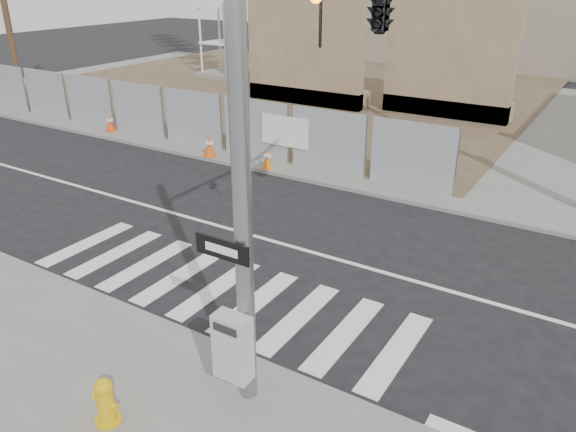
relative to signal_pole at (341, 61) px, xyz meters
The scene contains 11 objects.
ground 5.77m from the signal_pole, 140.66° to the left, with size 100.00×100.00×0.00m, color black.
sidewalk_far 16.91m from the signal_pole, 98.84° to the left, with size 50.00×20.00×0.12m, color slate.
signal_pole is the anchor object (origin of this frame).
chain_link_fence 14.80m from the signal_pole, 150.58° to the left, with size 24.60×0.04×2.00m, color gray.
concrete_wall_left 17.92m from the signal_pole, 122.11° to the left, with size 6.00×1.30×8.00m.
concrete_wall_right 16.46m from the signal_pole, 100.52° to the left, with size 5.50×1.30×8.00m.
fire_hydrant 6.24m from the signal_pole, 107.80° to the right, with size 0.46×0.41×0.75m.
traffic_cone_a 20.45m from the signal_pole, 158.33° to the left, with size 0.41×0.41×0.72m.
traffic_cone_b 15.82m from the signal_pole, 153.69° to the left, with size 0.38×0.38×0.70m.
traffic_cone_c 11.13m from the signal_pole, 142.41° to the left, with size 0.39×0.39×0.76m.
traffic_cone_d 9.52m from the signal_pole, 132.35° to the left, with size 0.34×0.34×0.66m.
Camera 1 is at (6.63, -10.27, 6.13)m, focal length 35.00 mm.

